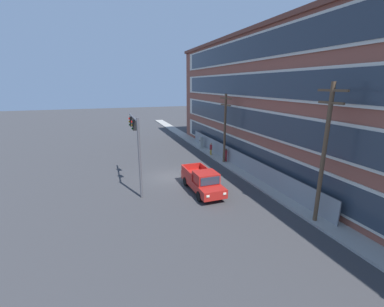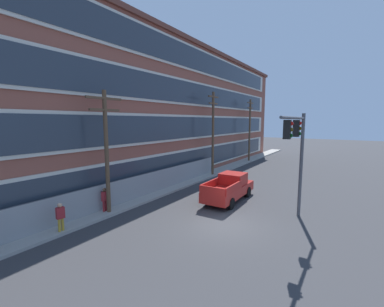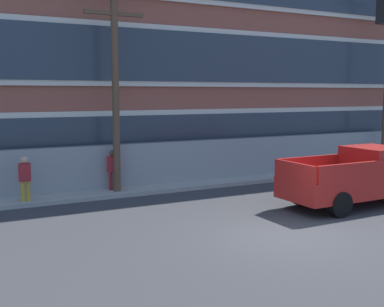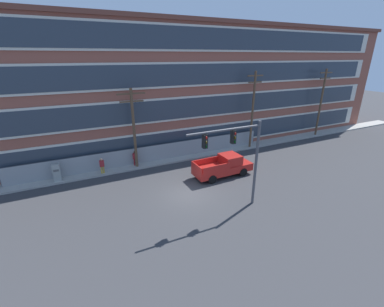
% 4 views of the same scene
% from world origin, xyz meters
% --- Properties ---
extents(ground_plane, '(160.00, 160.00, 0.00)m').
position_xyz_m(ground_plane, '(0.00, 0.00, 0.00)').
color(ground_plane, '#38383A').
extents(sidewalk_building_side, '(80.00, 1.83, 0.16)m').
position_xyz_m(sidewalk_building_side, '(0.00, 7.41, 0.08)').
color(sidewalk_building_side, '#9E9B93').
rests_on(sidewalk_building_side, ground).
extents(brick_mill_building, '(54.74, 9.26, 14.06)m').
position_xyz_m(brick_mill_building, '(7.03, 12.65, 7.04)').
color(brick_mill_building, brown).
rests_on(brick_mill_building, ground).
extents(chain_link_fence, '(26.35, 0.06, 1.86)m').
position_xyz_m(chain_link_fence, '(-0.56, 7.67, 0.95)').
color(chain_link_fence, gray).
rests_on(chain_link_fence, ground).
extents(traffic_signal_mast, '(5.61, 0.43, 6.40)m').
position_xyz_m(traffic_signal_mast, '(2.32, -3.29, 4.53)').
color(traffic_signal_mast, '#4C4C51').
rests_on(traffic_signal_mast, ground).
extents(pickup_truck_red, '(5.65, 2.11, 1.96)m').
position_xyz_m(pickup_truck_red, '(4.48, 1.73, 0.94)').
color(pickup_truck_red, '#AD1E19').
rests_on(pickup_truck_red, ground).
extents(utility_pole_near_corner, '(2.58, 0.26, 7.82)m').
position_xyz_m(utility_pole_near_corner, '(-2.35, 7.03, 4.37)').
color(utility_pole_near_corner, brown).
rests_on(utility_pole_near_corner, ground).
extents(utility_pole_midblock, '(2.09, 0.26, 8.96)m').
position_xyz_m(utility_pole_midblock, '(11.51, 6.90, 4.89)').
color(utility_pole_midblock, brown).
rests_on(utility_pole_midblock, ground).
extents(utility_pole_far_east, '(2.16, 0.26, 8.97)m').
position_xyz_m(utility_pole_far_east, '(23.02, 7.01, 4.90)').
color(utility_pole_far_east, brown).
rests_on(utility_pole_far_east, ground).
extents(pedestrian_near_cabinet, '(0.43, 0.30, 1.69)m').
position_xyz_m(pedestrian_near_cabinet, '(-5.65, 6.82, 0.97)').
color(pedestrian_near_cabinet, '#B7932D').
rests_on(pedestrian_near_cabinet, ground).
extents(pedestrian_by_fence, '(0.47, 0.42, 1.69)m').
position_xyz_m(pedestrian_by_fence, '(-2.42, 7.33, 0.97)').
color(pedestrian_by_fence, maroon).
rests_on(pedestrian_by_fence, ground).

